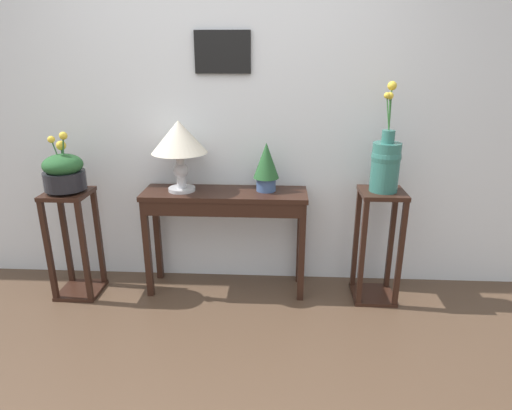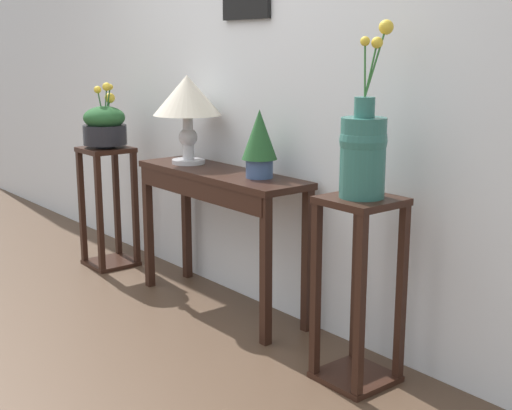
% 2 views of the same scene
% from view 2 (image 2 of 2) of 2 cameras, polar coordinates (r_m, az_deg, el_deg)
% --- Properties ---
extents(back_wall_with_art, '(9.00, 0.13, 2.80)m').
position_cam_2_polar(back_wall_with_art, '(3.93, -0.05, 12.13)').
color(back_wall_with_art, silver).
rests_on(back_wall_with_art, ground).
extents(console_table, '(1.18, 0.34, 0.79)m').
position_cam_2_polar(console_table, '(3.83, -3.18, 0.88)').
color(console_table, black).
rests_on(console_table, ground).
extents(table_lamp, '(0.39, 0.39, 0.51)m').
position_cam_2_polar(table_lamp, '(4.02, -5.64, 8.58)').
color(table_lamp, '#B7B7BC').
rests_on(table_lamp, console_table).
extents(potted_plant_on_console, '(0.18, 0.18, 0.35)m').
position_cam_2_polar(potted_plant_on_console, '(3.57, 0.28, 5.27)').
color(potted_plant_on_console, '#3D5684').
rests_on(potted_plant_on_console, console_table).
extents(pedestal_stand_left, '(0.30, 0.30, 0.80)m').
position_cam_2_polar(pedestal_stand_left, '(4.75, -11.95, -0.19)').
color(pedestal_stand_left, black).
rests_on(pedestal_stand_left, ground).
extents(planter_bowl_wide_left, '(0.28, 0.28, 0.42)m').
position_cam_2_polar(planter_bowl_wide_left, '(4.66, -12.25, 6.39)').
color(planter_bowl_wide_left, black).
rests_on(planter_bowl_wide_left, pedestal_stand_left).
extents(pedestal_stand_right, '(0.30, 0.30, 0.83)m').
position_cam_2_polar(pedestal_stand_right, '(3.06, 8.35, -7.00)').
color(pedestal_stand_right, black).
rests_on(pedestal_stand_right, ground).
extents(flower_vase_tall_right, '(0.20, 0.22, 0.72)m').
position_cam_2_polar(flower_vase_tall_right, '(2.91, 8.76, 4.67)').
color(flower_vase_tall_right, '#2D665B').
rests_on(flower_vase_tall_right, pedestal_stand_right).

